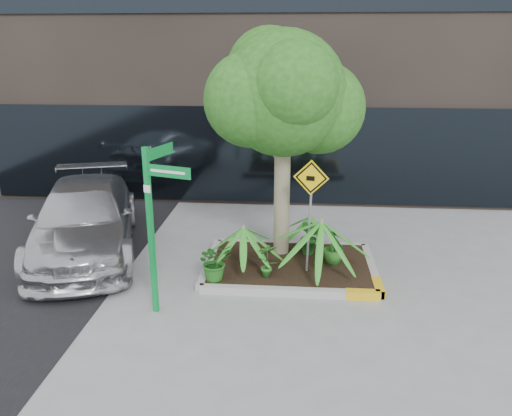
# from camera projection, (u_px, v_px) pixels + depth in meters

# --- Properties ---
(ground) EXTENTS (80.00, 80.00, 0.00)m
(ground) POSITION_uv_depth(u_px,v_px,m) (279.00, 276.00, 9.62)
(ground) COLOR gray
(ground) RESTS_ON ground
(planter) EXTENTS (3.35, 2.36, 0.15)m
(planter) POSITION_uv_depth(u_px,v_px,m) (291.00, 265.00, 9.83)
(planter) COLOR #9E9E99
(planter) RESTS_ON ground
(tree) EXTENTS (3.07, 2.72, 4.61)m
(tree) POSITION_uv_depth(u_px,v_px,m) (284.00, 94.00, 9.38)
(tree) COLOR gray
(tree) RESTS_ON ground
(palm_front) EXTENTS (1.20, 1.20, 1.33)m
(palm_front) POSITION_uv_depth(u_px,v_px,m) (321.00, 222.00, 9.16)
(palm_front) COLOR gray
(palm_front) RESTS_ON ground
(palm_left) EXTENTS (0.98, 0.98, 1.09)m
(palm_left) POSITION_uv_depth(u_px,v_px,m) (243.00, 228.00, 9.38)
(palm_left) COLOR gray
(palm_left) RESTS_ON ground
(palm_back) EXTENTS (0.83, 0.83, 0.92)m
(palm_back) POSITION_uv_depth(u_px,v_px,m) (311.00, 217.00, 10.38)
(palm_back) COLOR gray
(palm_back) RESTS_ON ground
(parked_car) EXTENTS (3.40, 5.37, 1.45)m
(parked_car) POSITION_uv_depth(u_px,v_px,m) (85.00, 219.00, 10.58)
(parked_car) COLOR #B6B6BB
(parked_car) RESTS_ON ground
(shrub_a) EXTENTS (0.87, 0.87, 0.70)m
(shrub_a) POSITION_uv_depth(u_px,v_px,m) (215.00, 261.00, 9.04)
(shrub_a) COLOR #1E5C1A
(shrub_a) RESTS_ON planter
(shrub_b) EXTENTS (0.56, 0.56, 0.71)m
(shrub_b) POSITION_uv_depth(u_px,v_px,m) (333.00, 246.00, 9.72)
(shrub_b) COLOR #296B20
(shrub_b) RESTS_ON planter
(shrub_c) EXTENTS (0.47, 0.47, 0.68)m
(shrub_c) POSITION_uv_depth(u_px,v_px,m) (267.00, 260.00, 9.14)
(shrub_c) COLOR #276820
(shrub_c) RESTS_ON planter
(shrub_d) EXTENTS (0.58, 0.58, 0.76)m
(shrub_d) POSITION_uv_depth(u_px,v_px,m) (310.00, 237.00, 10.11)
(shrub_d) COLOR #20651D
(shrub_d) RESTS_ON planter
(street_sign_post) EXTENTS (0.79, 0.98, 2.78)m
(street_sign_post) POSITION_uv_depth(u_px,v_px,m) (154.00, 213.00, 7.84)
(street_sign_post) COLOR #0D903A
(street_sign_post) RESTS_ON ground
(cattle_sign) EXTENTS (0.65, 0.31, 2.13)m
(cattle_sign) POSITION_uv_depth(u_px,v_px,m) (310.00, 197.00, 9.12)
(cattle_sign) COLOR slate
(cattle_sign) RESTS_ON ground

